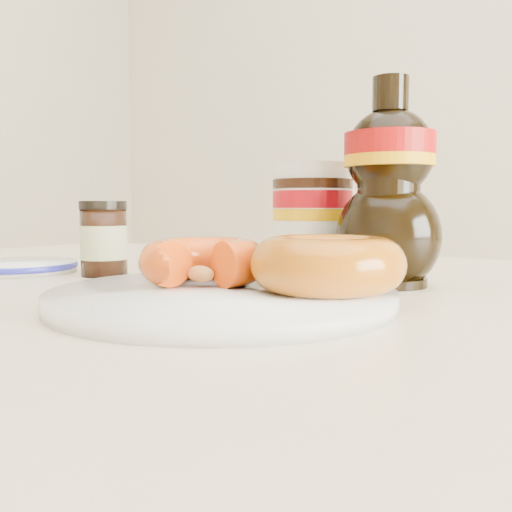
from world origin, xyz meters
The scene contains 8 objects.
dining_table centered at (0.00, 0.10, 0.67)m, with size 1.40×0.90×0.75m.
plate centered at (-0.02, 0.03, 0.76)m, with size 0.27×0.27×0.01m.
donut_bitten centered at (-0.05, 0.05, 0.78)m, with size 0.11×0.11×0.04m, color #F3570D.
donut_whole centered at (0.06, 0.06, 0.78)m, with size 0.12×0.12×0.04m, color #9D550A.
nutella_jar centered at (-0.04, 0.24, 0.82)m, with size 0.09×0.09×0.12m.
syrup_bottle centered at (0.05, 0.21, 0.85)m, with size 0.10×0.09×0.20m, color black, non-canonical shape.
dark_jar centered at (-0.24, 0.12, 0.79)m, with size 0.05×0.05×0.08m.
blue_rim_saucer centered at (-0.35, 0.09, 0.76)m, with size 0.13×0.13×0.01m.
Camera 1 is at (0.23, -0.33, 0.83)m, focal length 40.00 mm.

